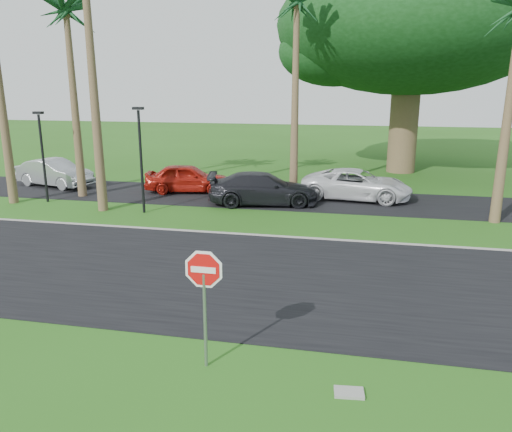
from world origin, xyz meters
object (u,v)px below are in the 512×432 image
at_px(car_red, 187,178).
at_px(car_dark, 263,189).
at_px(car_minivan, 357,185).
at_px(stop_sign_near, 204,285).
at_px(car_silver, 55,173).

bearing_deg(car_red, car_dark, -123.77).
relative_size(car_red, car_dark, 0.85).
bearing_deg(car_minivan, stop_sign_near, 176.68).
distance_m(stop_sign_near, car_dark, 14.25).
bearing_deg(car_red, car_silver, 79.70).
bearing_deg(car_minivan, car_red, 97.05).
relative_size(stop_sign_near, car_minivan, 0.49).
height_order(stop_sign_near, car_minivan, stop_sign_near).
bearing_deg(car_dark, stop_sign_near, 174.80).
xyz_separation_m(car_red, car_minivan, (8.81, 0.09, -0.01)).
bearing_deg(car_minivan, car_dark, 121.01).
distance_m(car_dark, car_minivan, 4.78).
bearing_deg(car_silver, car_minivan, -74.73).
bearing_deg(car_dark, car_red, 55.41).
xyz_separation_m(stop_sign_near, car_minivan, (2.78, 16.11, -1.03)).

